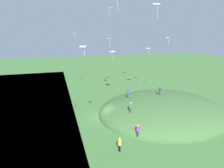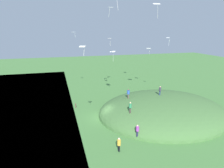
{
  "view_description": "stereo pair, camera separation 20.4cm",
  "coord_description": "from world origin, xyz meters",
  "px_view_note": "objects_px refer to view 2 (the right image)",
  "views": [
    {
      "loc": [
        -6.83,
        -28.84,
        13.73
      ],
      "look_at": [
        1.9,
        0.83,
        5.32
      ],
      "focal_mm": 31.61,
      "sensor_mm": 36.0,
      "label": 1
    },
    {
      "loc": [
        -6.63,
        -28.9,
        13.73
      ],
      "look_at": [
        1.9,
        0.83,
        5.32
      ],
      "focal_mm": 31.61,
      "sensor_mm": 36.0,
      "label": 2
    }
  ],
  "objects_px": {
    "person_near_shore": "(130,106)",
    "kite_4": "(74,32)",
    "person_with_child": "(128,93)",
    "kite_1": "(82,47)",
    "person_on_hilltop": "(137,129)",
    "kite_10": "(157,5)",
    "kite_3": "(113,52)",
    "kite_6": "(110,39)",
    "mooring_post": "(76,106)",
    "person_walking_path": "(160,90)",
    "kite_0": "(149,49)",
    "person_watching_kites": "(119,143)",
    "kite_7": "(168,38)",
    "kite_8": "(110,8)"
  },
  "relations": [
    {
      "from": "person_near_shore",
      "to": "kite_4",
      "type": "xyz_separation_m",
      "value": [
        -6.04,
        16.39,
        10.19
      ]
    },
    {
      "from": "person_with_child",
      "to": "kite_1",
      "type": "bearing_deg",
      "value": 156.92
    },
    {
      "from": "person_on_hilltop",
      "to": "kite_10",
      "type": "xyz_separation_m",
      "value": [
        6.34,
        8.66,
        16.13
      ]
    },
    {
      "from": "kite_3",
      "to": "kite_6",
      "type": "xyz_separation_m",
      "value": [
        -0.04,
        1.96,
        2.37
      ]
    },
    {
      "from": "kite_3",
      "to": "mooring_post",
      "type": "relative_size",
      "value": 2.27
    },
    {
      "from": "person_near_shore",
      "to": "person_on_hilltop",
      "type": "bearing_deg",
      "value": -71.17
    },
    {
      "from": "person_walking_path",
      "to": "kite_0",
      "type": "relative_size",
      "value": 1.23
    },
    {
      "from": "kite_1",
      "to": "mooring_post",
      "type": "xyz_separation_m",
      "value": [
        0.04,
        12.67,
        -11.56
      ]
    },
    {
      "from": "person_on_hilltop",
      "to": "kite_0",
      "type": "height_order",
      "value": "kite_0"
    },
    {
      "from": "kite_1",
      "to": "person_on_hilltop",
      "type": "bearing_deg",
      "value": -4.58
    },
    {
      "from": "person_watching_kites",
      "to": "mooring_post",
      "type": "xyz_separation_m",
      "value": [
        -3.45,
        15.01,
        -0.68
      ]
    },
    {
      "from": "person_near_shore",
      "to": "kite_7",
      "type": "relative_size",
      "value": 1.12
    },
    {
      "from": "kite_6",
      "to": "kite_3",
      "type": "bearing_deg",
      "value": -88.95
    },
    {
      "from": "person_on_hilltop",
      "to": "kite_7",
      "type": "height_order",
      "value": "kite_7"
    },
    {
      "from": "person_with_child",
      "to": "kite_7",
      "type": "xyz_separation_m",
      "value": [
        8.93,
        3.39,
        8.72
      ]
    },
    {
      "from": "person_with_child",
      "to": "kite_3",
      "type": "distance_m",
      "value": 8.53
    },
    {
      "from": "kite_7",
      "to": "kite_0",
      "type": "bearing_deg",
      "value": 89.63
    },
    {
      "from": "person_on_hilltop",
      "to": "mooring_post",
      "type": "height_order",
      "value": "person_on_hilltop"
    },
    {
      "from": "kite_0",
      "to": "kite_3",
      "type": "relative_size",
      "value": 0.65
    },
    {
      "from": "person_with_child",
      "to": "kite_7",
      "type": "height_order",
      "value": "kite_7"
    },
    {
      "from": "kite_3",
      "to": "kite_1",
      "type": "bearing_deg",
      "value": -118.22
    },
    {
      "from": "mooring_post",
      "to": "person_watching_kites",
      "type": "bearing_deg",
      "value": -77.04
    },
    {
      "from": "kite_1",
      "to": "kite_7",
      "type": "bearing_deg",
      "value": 33.47
    },
    {
      "from": "mooring_post",
      "to": "person_walking_path",
      "type": "bearing_deg",
      "value": -22.52
    },
    {
      "from": "kite_0",
      "to": "kite_6",
      "type": "height_order",
      "value": "kite_6"
    },
    {
      "from": "person_walking_path",
      "to": "kite_3",
      "type": "bearing_deg",
      "value": -25.43
    },
    {
      "from": "kite_10",
      "to": "person_with_child",
      "type": "bearing_deg",
      "value": 179.74
    },
    {
      "from": "person_on_hilltop",
      "to": "mooring_post",
      "type": "relative_size",
      "value": 1.87
    },
    {
      "from": "person_walking_path",
      "to": "kite_8",
      "type": "height_order",
      "value": "kite_8"
    },
    {
      "from": "person_with_child",
      "to": "kite_4",
      "type": "relative_size",
      "value": 1.47
    },
    {
      "from": "kite_0",
      "to": "kite_3",
      "type": "xyz_separation_m",
      "value": [
        -10.09,
        -5.52,
        0.05
      ]
    },
    {
      "from": "person_with_child",
      "to": "mooring_post",
      "type": "height_order",
      "value": "person_with_child"
    },
    {
      "from": "person_with_child",
      "to": "mooring_post",
      "type": "xyz_separation_m",
      "value": [
        -8.49,
        4.52,
        -3.14
      ]
    },
    {
      "from": "kite_8",
      "to": "kite_3",
      "type": "bearing_deg",
      "value": 64.65
    },
    {
      "from": "person_watching_kites",
      "to": "person_on_hilltop",
      "type": "relative_size",
      "value": 1.08
    },
    {
      "from": "person_with_child",
      "to": "kite_10",
      "type": "distance_m",
      "value": 14.73
    },
    {
      "from": "person_on_hilltop",
      "to": "kite_8",
      "type": "bearing_deg",
      "value": -125.58
    },
    {
      "from": "person_with_child",
      "to": "person_near_shore",
      "type": "relative_size",
      "value": 0.97
    },
    {
      "from": "person_watching_kites",
      "to": "kite_6",
      "type": "height_order",
      "value": "kite_6"
    },
    {
      "from": "person_with_child",
      "to": "mooring_post",
      "type": "relative_size",
      "value": 1.88
    },
    {
      "from": "person_watching_kites",
      "to": "mooring_post",
      "type": "height_order",
      "value": "person_watching_kites"
    },
    {
      "from": "kite_0",
      "to": "kite_8",
      "type": "bearing_deg",
      "value": -145.43
    },
    {
      "from": "kite_6",
      "to": "kite_7",
      "type": "xyz_separation_m",
      "value": [
        10.07,
        -4.25,
        0.08
      ]
    },
    {
      "from": "person_on_hilltop",
      "to": "kite_10",
      "type": "distance_m",
      "value": 19.38
    },
    {
      "from": "person_watching_kites",
      "to": "kite_0",
      "type": "distance_m",
      "value": 27.25
    },
    {
      "from": "kite_3",
      "to": "kite_0",
      "type": "bearing_deg",
      "value": 28.66
    },
    {
      "from": "kite_8",
      "to": "kite_7",
      "type": "bearing_deg",
      "value": -0.82
    },
    {
      "from": "person_walking_path",
      "to": "kite_3",
      "type": "relative_size",
      "value": 0.79
    },
    {
      "from": "kite_7",
      "to": "kite_8",
      "type": "height_order",
      "value": "kite_8"
    },
    {
      "from": "person_on_hilltop",
      "to": "person_near_shore",
      "type": "bearing_deg",
      "value": -132.87
    }
  ]
}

